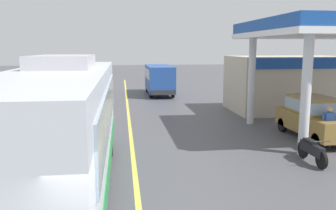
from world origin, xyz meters
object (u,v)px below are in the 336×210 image
coach_bus_main (60,131)px  pedestrian_near_pump (329,125)px  minibus_opposing_lane (159,77)px  motorcycle_parked_forecourt (312,150)px  car_at_pump (315,116)px

coach_bus_main → pedestrian_near_pump: 10.14m
minibus_opposing_lane → motorcycle_parked_forecourt: (3.25, -18.65, -1.03)m
coach_bus_main → pedestrian_near_pump: bearing=18.2°
coach_bus_main → car_at_pump: 10.91m
car_at_pump → pedestrian_near_pump: size_ratio=2.53×
coach_bus_main → motorcycle_parked_forecourt: 8.27m
car_at_pump → minibus_opposing_lane: minibus_opposing_lane is taller
coach_bus_main → car_at_pump: (9.86, 4.61, -0.71)m
minibus_opposing_lane → pedestrian_near_pump: 17.70m
car_at_pump → pedestrian_near_pump: 1.47m
motorcycle_parked_forecourt → coach_bus_main: bearing=-169.2°
minibus_opposing_lane → pedestrian_near_pump: bearing=-74.1°
car_at_pump → minibus_opposing_lane: bearing=108.1°
car_at_pump → motorcycle_parked_forecourt: (-1.84, -3.08, -0.57)m
minibus_opposing_lane → pedestrian_near_pump: minibus_opposing_lane is taller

